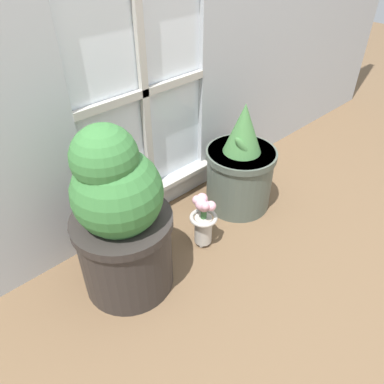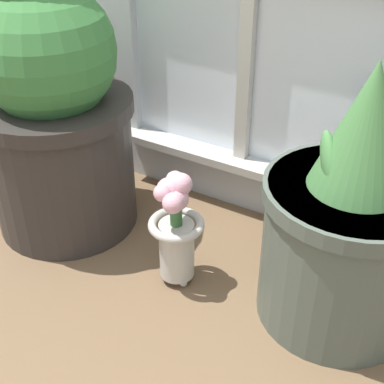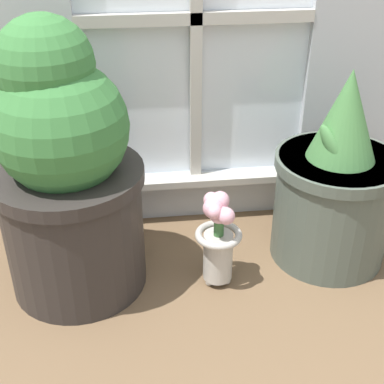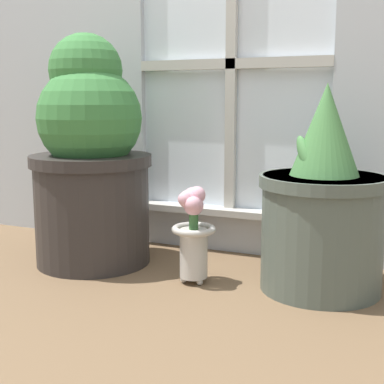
{
  "view_description": "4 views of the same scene",
  "coord_description": "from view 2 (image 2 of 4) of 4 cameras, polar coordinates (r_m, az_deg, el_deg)",
  "views": [
    {
      "loc": [
        -0.93,
        -0.74,
        1.34
      ],
      "look_at": [
        -0.01,
        0.25,
        0.3
      ],
      "focal_mm": 35.0,
      "sensor_mm": 36.0,
      "label": 1
    },
    {
      "loc": [
        0.56,
        -0.64,
        0.92
      ],
      "look_at": [
        0.01,
        0.28,
        0.21
      ],
      "focal_mm": 50.0,
      "sensor_mm": 36.0,
      "label": 2
    },
    {
      "loc": [
        -0.21,
        -1.02,
        1.05
      ],
      "look_at": [
        -0.05,
        0.24,
        0.29
      ],
      "focal_mm": 50.0,
      "sensor_mm": 36.0,
      "label": 3
    },
    {
      "loc": [
        0.65,
        -1.25,
        0.56
      ],
      "look_at": [
        -0.01,
        0.25,
        0.27
      ],
      "focal_mm": 50.0,
      "sensor_mm": 36.0,
      "label": 4
    }
  ],
  "objects": [
    {
      "name": "ground_plane",
      "position": [
        1.25,
        -7.28,
        -14.08
      ],
      "size": [
        10.0,
        10.0,
        0.0
      ],
      "primitive_type": "plane",
      "color": "brown"
    },
    {
      "name": "potted_plant_left",
      "position": [
        1.42,
        -14.65,
        9.22
      ],
      "size": [
        0.41,
        0.41,
        0.77
      ],
      "color": "#2D2826",
      "rests_on": "ground_plane"
    },
    {
      "name": "potted_plant_right",
      "position": [
        1.17,
        16.24,
        -3.58
      ],
      "size": [
        0.37,
        0.37,
        0.6
      ],
      "color": "#4C564C",
      "rests_on": "ground_plane"
    },
    {
      "name": "flower_vase",
      "position": [
        1.26,
        -1.75,
        -3.61
      ],
      "size": [
        0.13,
        0.13,
        0.3
      ],
      "color": "#BCB7AD",
      "rests_on": "ground_plane"
    }
  ]
}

